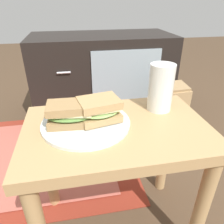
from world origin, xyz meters
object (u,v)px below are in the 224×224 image
at_px(paper_bag, 167,115).
at_px(tv_cabinet, 103,76).
at_px(plate, 86,123).
at_px(sandwich_back, 99,109).
at_px(sandwich_front, 71,114).
at_px(beer_glass, 161,88).

bearing_deg(paper_bag, tv_cabinet, 125.17).
distance_m(tv_cabinet, paper_bag, 0.56).
relative_size(tv_cabinet, plate, 3.58).
bearing_deg(sandwich_back, sandwich_front, -176.03).
distance_m(tv_cabinet, beer_glass, 0.90).
xyz_separation_m(plate, paper_bag, (0.50, 0.47, -0.28)).
height_order(tv_cabinet, sandwich_front, tv_cabinet).
xyz_separation_m(tv_cabinet, sandwich_front, (-0.23, -0.92, 0.21)).
distance_m(sandwich_front, paper_bag, 0.79).
xyz_separation_m(sandwich_front, sandwich_back, (0.08, 0.01, 0.00)).
xyz_separation_m(sandwich_back, paper_bag, (0.46, 0.47, -0.32)).
relative_size(plate, beer_glass, 1.70).
bearing_deg(tv_cabinet, paper_bag, -54.83).
bearing_deg(sandwich_front, beer_glass, 11.28).
bearing_deg(beer_glass, sandwich_front, -168.72).
bearing_deg(sandwich_back, paper_bag, 45.58).
bearing_deg(beer_glass, tv_cabinet, 94.67).
bearing_deg(sandwich_front, tv_cabinet, 76.25).
height_order(sandwich_back, paper_bag, sandwich_back).
distance_m(tv_cabinet, sandwich_back, 0.95).
bearing_deg(beer_glass, paper_bag, 59.32).
height_order(plate, paper_bag, plate).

